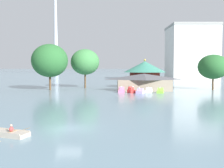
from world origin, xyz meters
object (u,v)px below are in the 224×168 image
at_px(pedal_boat_white, 150,91).
at_px(boathouse, 145,82).
at_px(pedal_boat_lavender, 141,91).
at_px(shoreline_tree_tall_left, 51,61).
at_px(shoreline_tree_right, 215,67).
at_px(pedal_boat_red, 133,90).
at_px(green_roof_pavilion, 146,72).
at_px(rowboat_with_rower, 10,133).
at_px(background_building_block, 192,53).
at_px(pedal_boat_lime, 162,91).
at_px(pedal_boat_pink, 123,90).
at_px(shoreline_tree_mid, 86,62).

relative_size(pedal_boat_white, boathouse, 0.17).
distance_m(pedal_boat_lavender, shoreline_tree_tall_left, 26.56).
xyz_separation_m(boathouse, shoreline_tree_right, (19.05, 1.87, 3.94)).
height_order(pedal_boat_red, green_roof_pavilion, green_roof_pavilion).
xyz_separation_m(green_roof_pavilion, shoreline_tree_right, (17.56, -8.58, 1.62)).
bearing_deg(shoreline_tree_tall_left, rowboat_with_rower, -80.98).
xyz_separation_m(pedal_boat_red, background_building_block, (31.78, 58.08, 12.08)).
bearing_deg(pedal_boat_lime, pedal_boat_red, -79.81).
height_order(rowboat_with_rower, pedal_boat_pink, pedal_boat_pink).
distance_m(pedal_boat_white, shoreline_tree_right, 20.94).
height_order(pedal_boat_white, background_building_block, background_building_block).
xyz_separation_m(pedal_boat_red, shoreline_tree_right, (22.84, 7.83, 5.72)).
relative_size(green_roof_pavilion, background_building_block, 0.51).
bearing_deg(pedal_boat_lavender, green_roof_pavilion, -170.66).
xyz_separation_m(pedal_boat_white, pedal_boat_lime, (2.63, -0.98, -0.01)).
distance_m(boathouse, shoreline_tree_right, 19.55).
distance_m(rowboat_with_rower, pedal_boat_lavender, 41.92).
bearing_deg(boathouse, pedal_boat_lavender, -103.64).
bearing_deg(green_roof_pavilion, rowboat_with_rower, -108.85).
distance_m(shoreline_tree_mid, background_building_block, 61.95).
distance_m(rowboat_with_rower, shoreline_tree_right, 60.78).
distance_m(pedal_boat_red, green_roof_pavilion, 17.71).
xyz_separation_m(pedal_boat_lime, green_roof_pavilion, (-1.62, 17.32, 4.19)).
bearing_deg(boathouse, shoreline_tree_right, 5.60).
xyz_separation_m(pedal_boat_lavender, shoreline_tree_right, (20.83, 9.21, 5.84)).
xyz_separation_m(rowboat_with_rower, pedal_boat_pink, (11.65, 40.62, 0.34)).
bearing_deg(pedal_boat_pink, pedal_boat_red, 82.10).
distance_m(shoreline_tree_tall_left, background_building_block, 73.37).
bearing_deg(green_roof_pavilion, pedal_boat_pink, -115.69).
distance_m(pedal_boat_red, background_building_block, 67.30).
distance_m(green_roof_pavilion, shoreline_tree_right, 19.61).
height_order(pedal_boat_red, shoreline_tree_mid, shoreline_tree_mid).
xyz_separation_m(rowboat_with_rower, shoreline_tree_right, (36.86, 47.95, 6.09)).
bearing_deg(pedal_boat_lavender, background_building_block, 173.16).
bearing_deg(pedal_boat_lavender, shoreline_tree_right, 133.61).
xyz_separation_m(pedal_boat_pink, background_building_block, (34.16, 57.57, 12.11)).
xyz_separation_m(rowboat_with_rower, shoreline_tree_mid, (1.22, 55.46, 7.54)).
height_order(pedal_boat_lime, boathouse, boathouse).
distance_m(pedal_boat_pink, pedal_boat_red, 2.43).
xyz_separation_m(pedal_boat_lavender, shoreline_tree_mid, (-14.81, 16.72, 7.30)).
bearing_deg(background_building_block, pedal_boat_lavender, -116.61).
distance_m(rowboat_with_rower, boathouse, 49.45).
xyz_separation_m(shoreline_tree_tall_left, shoreline_tree_right, (44.51, -0.20, -1.68)).
bearing_deg(background_building_block, pedal_boat_lime, -112.87).
height_order(pedal_boat_lavender, shoreline_tree_right, shoreline_tree_right).
height_order(pedal_boat_pink, pedal_boat_white, pedal_boat_pink).
xyz_separation_m(pedal_boat_pink, pedal_boat_red, (2.38, -0.51, 0.03)).
height_order(green_roof_pavilion, background_building_block, background_building_block).
bearing_deg(pedal_boat_white, pedal_boat_red, -69.42).
distance_m(pedal_boat_lime, shoreline_tree_mid, 26.56).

